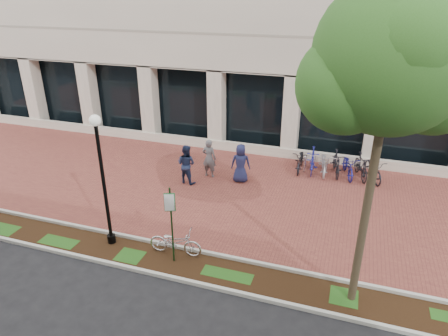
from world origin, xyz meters
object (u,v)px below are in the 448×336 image
(bollard, at_px, (305,164))
(pedestrian_left, at_px, (209,158))
(pedestrian_right, at_px, (241,163))
(lamppost, at_px, (103,175))
(street_tree, at_px, (394,67))
(locked_bicycle, at_px, (175,242))
(bike_rack_cluster, at_px, (336,164))
(pedestrian_mid, at_px, (186,164))
(parking_sign, at_px, (171,217))

(bollard, bearing_deg, pedestrian_left, -156.24)
(pedestrian_left, distance_m, pedestrian_right, 1.53)
(lamppost, distance_m, pedestrian_left, 6.42)
(pedestrian_right, height_order, bollard, pedestrian_right)
(street_tree, height_order, locked_bicycle, street_tree)
(pedestrian_right, xyz_separation_m, bike_rack_cluster, (4.05, 2.11, -0.35))
(pedestrian_left, bearing_deg, street_tree, 140.88)
(street_tree, xyz_separation_m, pedestrian_left, (-6.68, 6.23, -5.60))
(pedestrian_left, height_order, bike_rack_cluster, pedestrian_left)
(pedestrian_left, distance_m, pedestrian_mid, 1.18)
(locked_bicycle, distance_m, bike_rack_cluster, 9.19)
(pedestrian_left, xyz_separation_m, pedestrian_mid, (-0.74, -0.92, -0.01))
(parking_sign, height_order, pedestrian_mid, parking_sign)
(lamppost, relative_size, bollard, 5.40)
(street_tree, xyz_separation_m, pedestrian_mid, (-7.42, 5.31, -5.61))
(parking_sign, relative_size, bollard, 3.12)
(street_tree, xyz_separation_m, bike_rack_cluster, (-1.11, 8.27, -5.97))
(lamppost, bearing_deg, pedestrian_left, 77.11)
(parking_sign, relative_size, bike_rack_cluster, 0.62)
(lamppost, distance_m, bollard, 9.86)
(pedestrian_left, xyz_separation_m, bollard, (4.15, 1.83, -0.48))
(pedestrian_mid, xyz_separation_m, pedestrian_right, (2.27, 0.86, -0.01))
(bike_rack_cluster, bearing_deg, bollard, -178.95)
(lamppost, relative_size, bike_rack_cluster, 1.06)
(parking_sign, distance_m, bike_rack_cluster, 9.54)
(bollard, xyz_separation_m, bike_rack_cluster, (1.43, 0.21, 0.11))
(locked_bicycle, distance_m, bollard, 8.37)
(bollard, bearing_deg, pedestrian_right, -144.18)
(pedestrian_right, bearing_deg, pedestrian_left, -15.01)
(parking_sign, relative_size, street_tree, 0.31)
(parking_sign, xyz_separation_m, bollard, (3.05, 8.14, -1.24))
(locked_bicycle, height_order, pedestrian_mid, pedestrian_mid)
(street_tree, bearing_deg, bike_rack_cluster, 97.61)
(lamppost, bearing_deg, street_tree, -1.35)
(street_tree, height_order, bike_rack_cluster, street_tree)
(lamppost, distance_m, locked_bicycle, 3.20)
(lamppost, distance_m, pedestrian_mid, 5.43)
(street_tree, distance_m, pedestrian_mid, 10.71)
(pedestrian_mid, distance_m, pedestrian_right, 2.42)
(bollard, bearing_deg, locked_bicycle, -112.07)
(pedestrian_mid, bearing_deg, pedestrian_left, -118.42)
(locked_bicycle, relative_size, bollard, 2.10)
(lamppost, xyz_separation_m, bollard, (5.53, 7.87, -2.16))
(bollard, height_order, bike_rack_cluster, bike_rack_cluster)
(lamppost, height_order, bike_rack_cluster, lamppost)
(pedestrian_right, height_order, bike_rack_cluster, pedestrian_right)
(lamppost, xyz_separation_m, pedestrian_right, (2.91, 5.98, -1.70))
(street_tree, bearing_deg, pedestrian_mid, 144.42)
(parking_sign, distance_m, pedestrian_right, 6.31)
(parking_sign, distance_m, pedestrian_left, 6.45)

